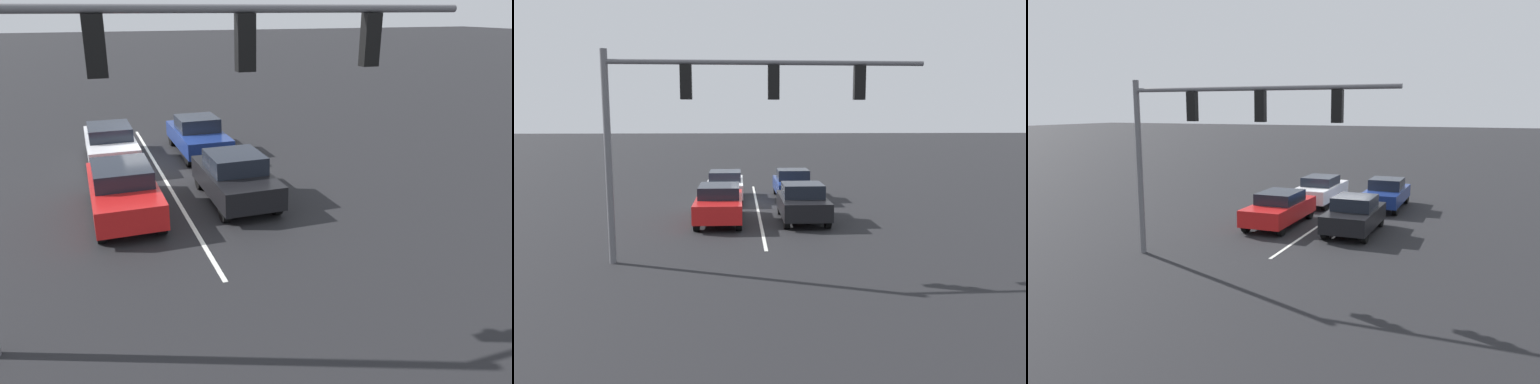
# 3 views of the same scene
# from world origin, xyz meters

# --- Properties ---
(ground_plane) EXTENTS (240.00, 240.00, 0.00)m
(ground_plane) POSITION_xyz_m (0.00, 0.00, 0.00)
(ground_plane) COLOR black
(lane_stripe_left_divider) EXTENTS (0.12, 15.21, 0.01)m
(lane_stripe_left_divider) POSITION_xyz_m (0.00, 1.60, 0.01)
(lane_stripe_left_divider) COLOR silver
(lane_stripe_left_divider) RESTS_ON ground_plane
(car_red_midlane_front) EXTENTS (1.84, 4.57, 1.49)m
(car_red_midlane_front) POSITION_xyz_m (1.66, 4.41, 0.77)
(car_red_midlane_front) COLOR red
(car_red_midlane_front) RESTS_ON ground_plane
(car_black_leftlane_front) EXTENTS (1.84, 4.05, 1.54)m
(car_black_leftlane_front) POSITION_xyz_m (-1.73, 4.50, 0.78)
(car_black_leftlane_front) COLOR black
(car_black_leftlane_front) RESTS_ON ground_plane
(car_white_midlane_second) EXTENTS (1.80, 4.66, 1.50)m
(car_white_midlane_second) POSITION_xyz_m (1.57, -1.10, 0.78)
(car_white_midlane_second) COLOR silver
(car_white_midlane_second) RESTS_ON ground_plane
(car_navy_leftlane_second) EXTENTS (1.81, 4.49, 1.54)m
(car_navy_leftlane_second) POSITION_xyz_m (-1.94, -1.23, 0.78)
(car_navy_leftlane_second) COLOR navy
(car_navy_leftlane_second) RESTS_ON ground_plane
(traffic_signal_gantry) EXTENTS (9.04, 0.37, 6.05)m
(traffic_signal_gantry) POSITION_xyz_m (1.53, 10.19, 4.55)
(traffic_signal_gantry) COLOR slate
(traffic_signal_gantry) RESTS_ON ground_plane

